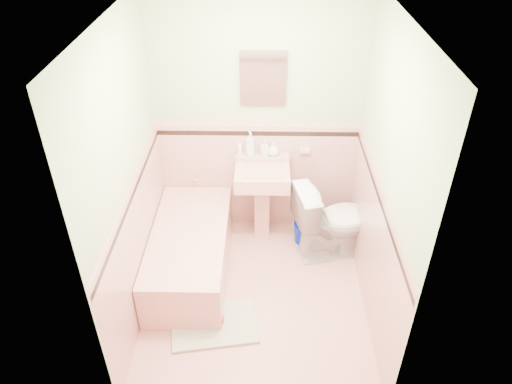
{
  "coord_description": "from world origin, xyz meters",
  "views": [
    {
      "loc": [
        0.06,
        -3.11,
        3.33
      ],
      "look_at": [
        0.0,
        0.25,
        1.0
      ],
      "focal_mm": 33.73,
      "sensor_mm": 36.0,
      "label": 1
    }
  ],
  "objects_px": {
    "soap_bottle_left": "(250,144)",
    "shoe": "(216,319)",
    "bathtub": "(191,253)",
    "sink": "(262,204)",
    "soap_bottle_mid": "(265,148)",
    "bucket": "(304,232)",
    "toilet": "(334,220)",
    "soap_bottle_right": "(273,149)",
    "medicine_cabinet": "(263,77)"
  },
  "relations": [
    {
      "from": "bathtub",
      "to": "bucket",
      "type": "relative_size",
      "value": 6.37
    },
    {
      "from": "bucket",
      "to": "soap_bottle_right",
      "type": "bearing_deg",
      "value": 143.79
    },
    {
      "from": "bathtub",
      "to": "soap_bottle_right",
      "type": "height_order",
      "value": "soap_bottle_right"
    },
    {
      "from": "medicine_cabinet",
      "to": "bucket",
      "type": "height_order",
      "value": "medicine_cabinet"
    },
    {
      "from": "sink",
      "to": "soap_bottle_mid",
      "type": "bearing_deg",
      "value": 83.81
    },
    {
      "from": "bathtub",
      "to": "soap_bottle_mid",
      "type": "height_order",
      "value": "soap_bottle_mid"
    },
    {
      "from": "sink",
      "to": "soap_bottle_mid",
      "type": "height_order",
      "value": "soap_bottle_mid"
    },
    {
      "from": "sink",
      "to": "toilet",
      "type": "relative_size",
      "value": 1.03
    },
    {
      "from": "soap_bottle_mid",
      "to": "bucket",
      "type": "relative_size",
      "value": 0.7
    },
    {
      "from": "bucket",
      "to": "medicine_cabinet",
      "type": "bearing_deg",
      "value": 148.13
    },
    {
      "from": "sink",
      "to": "soap_bottle_right",
      "type": "xyz_separation_m",
      "value": [
        0.11,
        0.18,
        0.55
      ]
    },
    {
      "from": "medicine_cabinet",
      "to": "bucket",
      "type": "distance_m",
      "value": 1.67
    },
    {
      "from": "soap_bottle_left",
      "to": "soap_bottle_mid",
      "type": "distance_m",
      "value": 0.15
    },
    {
      "from": "toilet",
      "to": "soap_bottle_mid",
      "type": "bearing_deg",
      "value": 45.45
    },
    {
      "from": "soap_bottle_mid",
      "to": "toilet",
      "type": "height_order",
      "value": "soap_bottle_mid"
    },
    {
      "from": "soap_bottle_mid",
      "to": "shoe",
      "type": "bearing_deg",
      "value": -106.47
    },
    {
      "from": "sink",
      "to": "medicine_cabinet",
      "type": "distance_m",
      "value": 1.3
    },
    {
      "from": "sink",
      "to": "soap_bottle_mid",
      "type": "xyz_separation_m",
      "value": [
        0.02,
        0.18,
        0.56
      ]
    },
    {
      "from": "soap_bottle_mid",
      "to": "bucket",
      "type": "distance_m",
      "value": 1.0
    },
    {
      "from": "bathtub",
      "to": "soap_bottle_mid",
      "type": "distance_m",
      "value": 1.25
    },
    {
      "from": "soap_bottle_mid",
      "to": "shoe",
      "type": "distance_m",
      "value": 1.7
    },
    {
      "from": "bathtub",
      "to": "medicine_cabinet",
      "type": "height_order",
      "value": "medicine_cabinet"
    },
    {
      "from": "soap_bottle_right",
      "to": "bucket",
      "type": "relative_size",
      "value": 0.62
    },
    {
      "from": "bathtub",
      "to": "soap_bottle_right",
      "type": "bearing_deg",
      "value": 42.02
    },
    {
      "from": "medicine_cabinet",
      "to": "shoe",
      "type": "height_order",
      "value": "medicine_cabinet"
    },
    {
      "from": "bathtub",
      "to": "shoe",
      "type": "height_order",
      "value": "bathtub"
    },
    {
      "from": "toilet",
      "to": "bucket",
      "type": "xyz_separation_m",
      "value": [
        -0.27,
        0.17,
        -0.29
      ]
    },
    {
      "from": "soap_bottle_mid",
      "to": "bucket",
      "type": "xyz_separation_m",
      "value": [
        0.43,
        -0.25,
        -0.87
      ]
    },
    {
      "from": "medicine_cabinet",
      "to": "shoe",
      "type": "relative_size",
      "value": 3.32
    },
    {
      "from": "soap_bottle_left",
      "to": "shoe",
      "type": "height_order",
      "value": "soap_bottle_left"
    },
    {
      "from": "soap_bottle_left",
      "to": "soap_bottle_right",
      "type": "height_order",
      "value": "soap_bottle_left"
    },
    {
      "from": "bathtub",
      "to": "medicine_cabinet",
      "type": "xyz_separation_m",
      "value": [
        0.68,
        0.74,
        1.47
      ]
    },
    {
      "from": "sink",
      "to": "medicine_cabinet",
      "type": "relative_size",
      "value": 1.91
    },
    {
      "from": "sink",
      "to": "soap_bottle_left",
      "type": "relative_size",
      "value": 3.27
    },
    {
      "from": "medicine_cabinet",
      "to": "soap_bottle_left",
      "type": "bearing_deg",
      "value": -166.18
    },
    {
      "from": "soap_bottle_left",
      "to": "bathtub",
      "type": "bearing_deg",
      "value": -128.16
    },
    {
      "from": "medicine_cabinet",
      "to": "shoe",
      "type": "xyz_separation_m",
      "value": [
        -0.38,
        -1.4,
        -1.64
      ]
    },
    {
      "from": "bucket",
      "to": "bathtub",
      "type": "bearing_deg",
      "value": -157.63
    },
    {
      "from": "sink",
      "to": "bucket",
      "type": "distance_m",
      "value": 0.54
    },
    {
      "from": "bathtub",
      "to": "toilet",
      "type": "relative_size",
      "value": 1.83
    },
    {
      "from": "soap_bottle_left",
      "to": "bucket",
      "type": "xyz_separation_m",
      "value": [
        0.57,
        -0.25,
        -0.91
      ]
    },
    {
      "from": "soap_bottle_mid",
      "to": "soap_bottle_right",
      "type": "height_order",
      "value": "soap_bottle_mid"
    },
    {
      "from": "soap_bottle_mid",
      "to": "medicine_cabinet",
      "type": "bearing_deg",
      "value": 123.05
    },
    {
      "from": "shoe",
      "to": "soap_bottle_right",
      "type": "bearing_deg",
      "value": 77.76
    },
    {
      "from": "soap_bottle_right",
      "to": "shoe",
      "type": "relative_size",
      "value": 1.1
    },
    {
      "from": "soap_bottle_left",
      "to": "medicine_cabinet",
      "type": "bearing_deg",
      "value": 13.82
    },
    {
      "from": "bathtub",
      "to": "sink",
      "type": "xyz_separation_m",
      "value": [
        0.68,
        0.53,
        0.2
      ]
    },
    {
      "from": "sink",
      "to": "soap_bottle_right",
      "type": "height_order",
      "value": "soap_bottle_right"
    },
    {
      "from": "soap_bottle_left",
      "to": "shoe",
      "type": "bearing_deg",
      "value": -100.88
    },
    {
      "from": "soap_bottle_right",
      "to": "soap_bottle_mid",
      "type": "bearing_deg",
      "value": 180.0
    }
  ]
}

